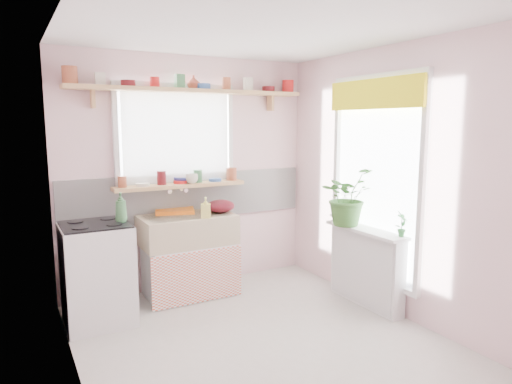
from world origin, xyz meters
TOP-DOWN VIEW (x-y plane):
  - room at (0.66, 0.86)m, footprint 3.20×3.20m
  - sink_unit at (-0.15, 1.29)m, footprint 0.95×0.65m
  - cooker at (-1.10, 1.05)m, footprint 0.58×0.58m
  - radiator_ledge at (1.30, 0.20)m, footprint 0.22×0.95m
  - windowsill at (-0.15, 1.48)m, footprint 1.40×0.22m
  - pine_shelf at (0.00, 1.47)m, footprint 2.52×0.24m
  - shelf_crockery at (-0.02, 1.47)m, footprint 2.47×0.11m
  - sill_crockery at (-0.17, 1.48)m, footprint 1.35×0.11m
  - dish_tray at (-0.21, 1.50)m, footprint 0.47×0.41m
  - colander at (0.22, 1.29)m, footprint 0.36×0.36m
  - jade_plant at (1.21, 0.42)m, footprint 0.64×0.59m
  - fruit_bowl at (1.33, 0.60)m, footprint 0.35×0.35m
  - herb_pot at (1.33, -0.20)m, footprint 0.14×0.12m
  - soap_bottle_sink at (-0.02, 1.10)m, footprint 0.12×0.13m
  - sill_cup at (-0.04, 1.42)m, footprint 0.15×0.15m
  - sill_bowl at (-0.10, 1.54)m, footprint 0.26×0.26m
  - shelf_vase at (0.04, 1.53)m, footprint 0.16×0.16m
  - cooker_bottle at (-0.88, 0.99)m, footprint 0.12×0.12m
  - fruit at (1.34, 0.61)m, footprint 0.20×0.14m

SIDE VIEW (x-z plane):
  - radiator_ledge at x=1.30m, z-range 0.01..0.78m
  - sink_unit at x=-0.15m, z-range -0.13..0.99m
  - cooker at x=-1.10m, z-range 0.00..0.92m
  - fruit_bowl at x=1.33m, z-range 0.78..0.84m
  - fruit at x=1.34m, z-range 0.82..0.92m
  - dish_tray at x=-0.21m, z-range 0.85..0.89m
  - herb_pot at x=1.33m, z-range 0.77..1.01m
  - colander at x=0.22m, z-range 0.85..0.99m
  - soap_bottle_sink at x=-0.02m, z-range 0.85..1.06m
  - cooker_bottle at x=-0.88m, z-range 0.92..1.18m
  - jade_plant at x=1.21m, z-range 0.78..1.36m
  - windowsill at x=-0.15m, z-range 1.12..1.16m
  - sill_bowl at x=-0.10m, z-range 1.16..1.22m
  - sill_cup at x=-0.04m, z-range 1.16..1.26m
  - sill_crockery at x=-0.17m, z-range 1.16..1.28m
  - room at x=0.66m, z-range -0.23..2.97m
  - pine_shelf at x=0.00m, z-range 2.10..2.14m
  - shelf_crockery at x=-0.02m, z-range 2.13..2.25m
  - shelf_vase at x=0.04m, z-range 2.14..2.28m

